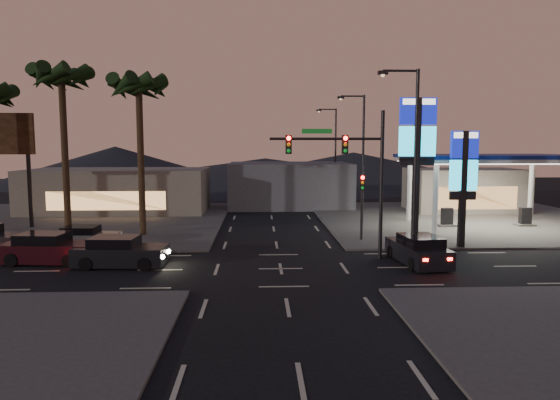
{
  "coord_description": "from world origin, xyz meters",
  "views": [
    {
      "loc": [
        -1.07,
        -24.43,
        6.14
      ],
      "look_at": [
        0.14,
        4.3,
        3.0
      ],
      "focal_mm": 32.0,
      "sensor_mm": 36.0,
      "label": 1
    }
  ],
  "objects_px": {
    "car_lane_b_front": "(85,238)",
    "suv_station": "(418,250)",
    "pylon_sign_tall": "(417,141)",
    "traffic_signal_mast": "(350,163)",
    "gas_station": "(489,160)",
    "car_lane_a_mid": "(48,249)",
    "car_lane_a_front": "(120,253)",
    "pylon_sign_short": "(464,171)"
  },
  "relations": [
    {
      "from": "car_lane_a_front",
      "to": "traffic_signal_mast",
      "type": "bearing_deg",
      "value": 5.27
    },
    {
      "from": "car_lane_a_mid",
      "to": "gas_station",
      "type": "bearing_deg",
      "value": 19.87
    },
    {
      "from": "gas_station",
      "to": "car_lane_b_front",
      "type": "height_order",
      "value": "gas_station"
    },
    {
      "from": "pylon_sign_tall",
      "to": "car_lane_b_front",
      "type": "distance_m",
      "value": 20.9
    },
    {
      "from": "traffic_signal_mast",
      "to": "car_lane_b_front",
      "type": "distance_m",
      "value": 16.43
    },
    {
      "from": "car_lane_b_front",
      "to": "car_lane_a_mid",
      "type": "bearing_deg",
      "value": -98.86
    },
    {
      "from": "pylon_sign_tall",
      "to": "suv_station",
      "type": "xyz_separation_m",
      "value": [
        -1.28,
        -4.7,
        -5.69
      ]
    },
    {
      "from": "pylon_sign_short",
      "to": "suv_station",
      "type": "distance_m",
      "value": 6.6
    },
    {
      "from": "suv_station",
      "to": "car_lane_a_front",
      "type": "bearing_deg",
      "value": 179.67
    },
    {
      "from": "suv_station",
      "to": "gas_station",
      "type": "bearing_deg",
      "value": 51.92
    },
    {
      "from": "car_lane_a_front",
      "to": "car_lane_a_mid",
      "type": "distance_m",
      "value": 4.09
    },
    {
      "from": "pylon_sign_short",
      "to": "traffic_signal_mast",
      "type": "height_order",
      "value": "traffic_signal_mast"
    },
    {
      "from": "gas_station",
      "to": "pylon_sign_short",
      "type": "relative_size",
      "value": 1.74
    },
    {
      "from": "pylon_sign_tall",
      "to": "traffic_signal_mast",
      "type": "bearing_deg",
      "value": -143.48
    },
    {
      "from": "car_lane_b_front",
      "to": "pylon_sign_tall",
      "type": "bearing_deg",
      "value": -0.36
    },
    {
      "from": "pylon_sign_short",
      "to": "suv_station",
      "type": "bearing_deg",
      "value": -135.58
    },
    {
      "from": "suv_station",
      "to": "pylon_sign_short",
      "type": "bearing_deg",
      "value": 44.42
    },
    {
      "from": "pylon_sign_tall",
      "to": "traffic_signal_mast",
      "type": "relative_size",
      "value": 1.12
    },
    {
      "from": "pylon_sign_tall",
      "to": "car_lane_a_front",
      "type": "distance_m",
      "value": 18.24
    },
    {
      "from": "pylon_sign_tall",
      "to": "car_lane_a_mid",
      "type": "relative_size",
      "value": 1.8
    },
    {
      "from": "pylon_sign_short",
      "to": "suv_station",
      "type": "xyz_separation_m",
      "value": [
        -3.78,
        -3.7,
        -3.95
      ]
    },
    {
      "from": "car_lane_a_mid",
      "to": "suv_station",
      "type": "relative_size",
      "value": 1.06
    },
    {
      "from": "car_lane_a_front",
      "to": "car_lane_a_mid",
      "type": "bearing_deg",
      "value": 166.87
    },
    {
      "from": "pylon_sign_tall",
      "to": "pylon_sign_short",
      "type": "height_order",
      "value": "pylon_sign_tall"
    },
    {
      "from": "gas_station",
      "to": "suv_station",
      "type": "height_order",
      "value": "gas_station"
    },
    {
      "from": "gas_station",
      "to": "suv_station",
      "type": "distance_m",
      "value": 14.89
    },
    {
      "from": "car_lane_b_front",
      "to": "pylon_sign_short",
      "type": "bearing_deg",
      "value": -2.86
    },
    {
      "from": "pylon_sign_short",
      "to": "car_lane_b_front",
      "type": "xyz_separation_m",
      "value": [
        -22.59,
        1.13,
        -4.05
      ]
    },
    {
      "from": "pylon_sign_tall",
      "to": "car_lane_a_front",
      "type": "bearing_deg",
      "value": -164.55
    },
    {
      "from": "car_lane_a_mid",
      "to": "pylon_sign_tall",
      "type": "bearing_deg",
      "value": 10.11
    },
    {
      "from": "car_lane_b_front",
      "to": "suv_station",
      "type": "height_order",
      "value": "suv_station"
    },
    {
      "from": "gas_station",
      "to": "car_lane_a_front",
      "type": "relative_size",
      "value": 2.54
    },
    {
      "from": "pylon_sign_short",
      "to": "car_lane_a_mid",
      "type": "relative_size",
      "value": 1.4
    },
    {
      "from": "car_lane_a_front",
      "to": "car_lane_b_front",
      "type": "xyz_separation_m",
      "value": [
        -3.38,
        4.74,
        -0.1
      ]
    },
    {
      "from": "pylon_sign_short",
      "to": "traffic_signal_mast",
      "type": "bearing_deg",
      "value": -160.87
    },
    {
      "from": "suv_station",
      "to": "pylon_sign_tall",
      "type": "bearing_deg",
      "value": 74.8
    },
    {
      "from": "gas_station",
      "to": "traffic_signal_mast",
      "type": "height_order",
      "value": "traffic_signal_mast"
    },
    {
      "from": "car_lane_a_front",
      "to": "suv_station",
      "type": "relative_size",
      "value": 1.02
    },
    {
      "from": "suv_station",
      "to": "car_lane_b_front",
      "type": "bearing_deg",
      "value": 165.6
    },
    {
      "from": "gas_station",
      "to": "car_lane_a_front",
      "type": "xyz_separation_m",
      "value": [
        -24.2,
        -11.12,
        -4.37
      ]
    },
    {
      "from": "pylon_sign_tall",
      "to": "car_lane_b_front",
      "type": "bearing_deg",
      "value": 179.64
    },
    {
      "from": "traffic_signal_mast",
      "to": "gas_station",
      "type": "bearing_deg",
      "value": 39.28
    }
  ]
}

